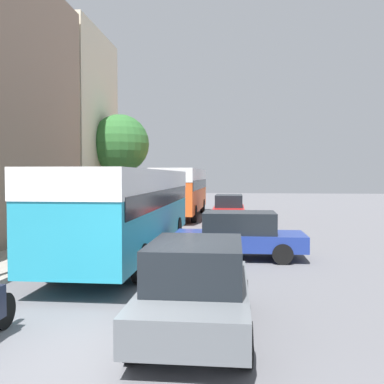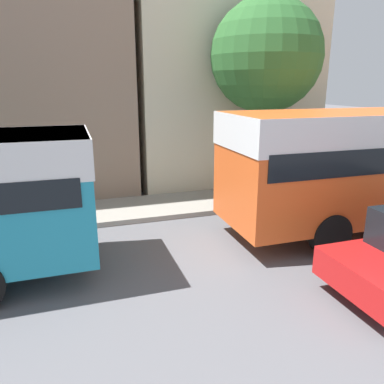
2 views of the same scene
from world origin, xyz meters
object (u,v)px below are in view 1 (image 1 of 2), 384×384
object	(u,v)px
car_distant	(229,208)
pedestrian_walking_away	(88,214)
bus_lead	(129,200)
car_far_curb	(196,286)
bus_following	(182,186)
car_crossing	(239,234)
pedestrian_near_curb	(46,229)

from	to	relation	value
car_distant	pedestrian_walking_away	size ratio (longest dim) A/B	2.44
bus_lead	car_far_curb	xyz separation A→B (m)	(2.85, -6.68, -1.08)
bus_lead	bus_following	size ratio (longest dim) A/B	1.07
car_far_curb	bus_lead	bearing A→B (deg)	113.13
bus_following	car_far_curb	size ratio (longest dim) A/B	2.60
bus_lead	bus_following	bearing A→B (deg)	89.87
car_far_curb	car_crossing	bearing A→B (deg)	83.28
bus_following	pedestrian_walking_away	xyz separation A→B (m)	(-2.65, -10.42, -0.92)
car_crossing	car_distant	size ratio (longest dim) A/B	0.94
car_crossing	bus_lead	bearing A→B (deg)	91.18
bus_lead	pedestrian_walking_away	bearing A→B (deg)	128.14
car_crossing	car_far_curb	bearing A→B (deg)	173.28
car_distant	pedestrian_walking_away	xyz separation A→B (m)	(-5.75, -8.27, 0.30)
car_far_curb	car_distant	xyz separation A→B (m)	(0.27, 18.28, -0.00)
bus_lead	car_far_curb	distance (m)	7.34
pedestrian_near_curb	car_crossing	bearing A→B (deg)	4.16
pedestrian_near_curb	car_distant	bearing A→B (deg)	64.00
car_crossing	pedestrian_near_curb	size ratio (longest dim) A/B	2.67
bus_following	car_crossing	distance (m)	14.21
car_far_curb	pedestrian_near_curb	distance (m)	8.41
bus_lead	car_crossing	distance (m)	3.81
bus_following	pedestrian_near_curb	bearing A→B (deg)	-101.02
car_crossing	bus_following	bearing A→B (deg)	14.80
car_far_curb	pedestrian_walking_away	world-z (taller)	pedestrian_walking_away
car_far_curb	car_distant	size ratio (longest dim) A/B	0.88
pedestrian_near_curb	pedestrian_walking_away	world-z (taller)	pedestrian_walking_away
bus_lead	pedestrian_walking_away	distance (m)	4.32
bus_lead	bus_following	world-z (taller)	bus_following
car_crossing	pedestrian_near_curb	bearing A→B (deg)	94.16
bus_lead	car_far_curb	world-z (taller)	bus_lead
bus_lead	pedestrian_walking_away	world-z (taller)	bus_lead
car_crossing	pedestrian_walking_away	xyz separation A→B (m)	(-6.27, 3.26, 0.32)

